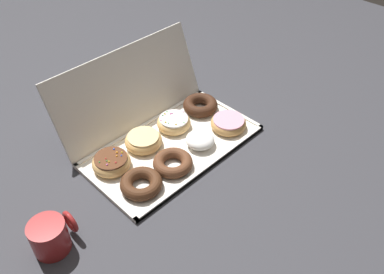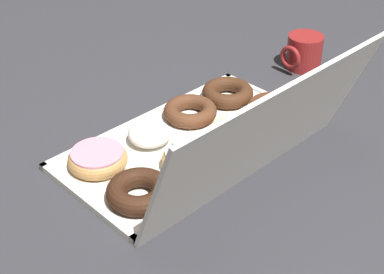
{
  "view_description": "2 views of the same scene",
  "coord_description": "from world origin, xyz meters",
  "px_view_note": "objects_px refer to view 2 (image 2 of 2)",
  "views": [
    {
      "loc": [
        -0.62,
        -0.69,
        0.85
      ],
      "look_at": [
        0.03,
        -0.05,
        0.06
      ],
      "focal_mm": 37.58,
      "sensor_mm": 36.0,
      "label": 1
    },
    {
      "loc": [
        0.68,
        0.71,
        0.69
      ],
      "look_at": [
        0.04,
        0.05,
        0.06
      ],
      "focal_mm": 53.84,
      "sensor_mm": 36.0,
      "label": 2
    }
  ],
  "objects_px": {
    "powdered_filled_donut_2": "(150,134)",
    "pink_frosted_donut_3": "(98,158)",
    "chocolate_cake_ring_donut_1": "(190,111)",
    "glazed_ring_donut_5": "(235,134)",
    "chocolate_cake_ring_donut_7": "(139,191)",
    "donut_box": "(190,144)",
    "coffee_mug": "(304,51)",
    "chocolate_cake_ring_donut_0": "(228,93)",
    "sprinkle_donut_4": "(272,110)",
    "sprinkle_donut_6": "(190,160)"
  },
  "relations": [
    {
      "from": "powdered_filled_donut_2",
      "to": "donut_box",
      "type": "bearing_deg",
      "value": 136.61
    },
    {
      "from": "chocolate_cake_ring_donut_1",
      "to": "sprinkle_donut_4",
      "type": "distance_m",
      "value": 0.18
    },
    {
      "from": "donut_box",
      "to": "powdered_filled_donut_2",
      "type": "relative_size",
      "value": 6.01
    },
    {
      "from": "pink_frosted_donut_3",
      "to": "coffee_mug",
      "type": "xyz_separation_m",
      "value": [
        -0.64,
        0.01,
        0.02
      ]
    },
    {
      "from": "sprinkle_donut_6",
      "to": "chocolate_cake_ring_donut_0",
      "type": "bearing_deg",
      "value": -152.31
    },
    {
      "from": "chocolate_cake_ring_donut_7",
      "to": "powdered_filled_donut_2",
      "type": "bearing_deg",
      "value": -136.42
    },
    {
      "from": "donut_box",
      "to": "chocolate_cake_ring_donut_1",
      "type": "distance_m",
      "value": 0.1
    },
    {
      "from": "chocolate_cake_ring_donut_0",
      "to": "coffee_mug",
      "type": "bearing_deg",
      "value": 177.55
    },
    {
      "from": "chocolate_cake_ring_donut_1",
      "to": "glazed_ring_donut_5",
      "type": "xyz_separation_m",
      "value": [
        0.0,
        0.13,
        0.0
      ]
    },
    {
      "from": "donut_box",
      "to": "sprinkle_donut_6",
      "type": "height_order",
      "value": "sprinkle_donut_6"
    },
    {
      "from": "sprinkle_donut_6",
      "to": "chocolate_cake_ring_donut_7",
      "type": "xyz_separation_m",
      "value": [
        0.13,
        0.01,
        -0.0
      ]
    },
    {
      "from": "chocolate_cake_ring_donut_7",
      "to": "sprinkle_donut_4",
      "type": "bearing_deg",
      "value": -178.52
    },
    {
      "from": "pink_frosted_donut_3",
      "to": "chocolate_cake_ring_donut_7",
      "type": "xyz_separation_m",
      "value": [
        0.01,
        0.13,
        0.0
      ]
    },
    {
      "from": "donut_box",
      "to": "sprinkle_donut_6",
      "type": "distance_m",
      "value": 0.09
    },
    {
      "from": "donut_box",
      "to": "sprinkle_donut_4",
      "type": "bearing_deg",
      "value": 163.09
    },
    {
      "from": "sprinkle_donut_4",
      "to": "coffee_mug",
      "type": "bearing_deg",
      "value": -156.74
    },
    {
      "from": "glazed_ring_donut_5",
      "to": "powdered_filled_donut_2",
      "type": "bearing_deg",
      "value": -44.54
    },
    {
      "from": "chocolate_cake_ring_donut_1",
      "to": "powdered_filled_donut_2",
      "type": "height_order",
      "value": "powdered_filled_donut_2"
    },
    {
      "from": "chocolate_cake_ring_donut_0",
      "to": "powdered_filled_donut_2",
      "type": "height_order",
      "value": "powdered_filled_donut_2"
    },
    {
      "from": "chocolate_cake_ring_donut_0",
      "to": "sprinkle_donut_6",
      "type": "distance_m",
      "value": 0.28
    },
    {
      "from": "donut_box",
      "to": "chocolate_cake_ring_donut_0",
      "type": "height_order",
      "value": "chocolate_cake_ring_donut_0"
    },
    {
      "from": "chocolate_cake_ring_donut_0",
      "to": "glazed_ring_donut_5",
      "type": "relative_size",
      "value": 1.02
    },
    {
      "from": "powdered_filled_donut_2",
      "to": "glazed_ring_donut_5",
      "type": "height_order",
      "value": "powdered_filled_donut_2"
    },
    {
      "from": "chocolate_cake_ring_donut_1",
      "to": "chocolate_cake_ring_donut_0",
      "type": "bearing_deg",
      "value": 178.86
    },
    {
      "from": "pink_frosted_donut_3",
      "to": "glazed_ring_donut_5",
      "type": "height_order",
      "value": "glazed_ring_donut_5"
    },
    {
      "from": "powdered_filled_donut_2",
      "to": "pink_frosted_donut_3",
      "type": "bearing_deg",
      "value": -3.27
    },
    {
      "from": "coffee_mug",
      "to": "sprinkle_donut_6",
      "type": "bearing_deg",
      "value": 12.8
    },
    {
      "from": "sprinkle_donut_6",
      "to": "chocolate_cake_ring_donut_7",
      "type": "bearing_deg",
      "value": 2.21
    },
    {
      "from": "glazed_ring_donut_5",
      "to": "chocolate_cake_ring_donut_7",
      "type": "distance_m",
      "value": 0.26
    },
    {
      "from": "powdered_filled_donut_2",
      "to": "coffee_mug",
      "type": "bearing_deg",
      "value": 179.61
    },
    {
      "from": "chocolate_cake_ring_donut_1",
      "to": "coffee_mug",
      "type": "height_order",
      "value": "coffee_mug"
    },
    {
      "from": "donut_box",
      "to": "powdered_filled_donut_2",
      "type": "height_order",
      "value": "powdered_filled_donut_2"
    },
    {
      "from": "sprinkle_donut_6",
      "to": "chocolate_cake_ring_donut_1",
      "type": "bearing_deg",
      "value": -134.24
    },
    {
      "from": "glazed_ring_donut_5",
      "to": "chocolate_cake_ring_donut_7",
      "type": "height_order",
      "value": "glazed_ring_donut_5"
    },
    {
      "from": "sprinkle_donut_4",
      "to": "chocolate_cake_ring_donut_7",
      "type": "distance_m",
      "value": 0.38
    },
    {
      "from": "donut_box",
      "to": "sprinkle_donut_4",
      "type": "distance_m",
      "value": 0.2
    },
    {
      "from": "powdered_filled_donut_2",
      "to": "pink_frosted_donut_3",
      "type": "height_order",
      "value": "powdered_filled_donut_2"
    },
    {
      "from": "coffee_mug",
      "to": "powdered_filled_donut_2",
      "type": "bearing_deg",
      "value": -0.39
    },
    {
      "from": "donut_box",
      "to": "sprinkle_donut_4",
      "type": "height_order",
      "value": "sprinkle_donut_4"
    },
    {
      "from": "chocolate_cake_ring_donut_1",
      "to": "powdered_filled_donut_2",
      "type": "xyz_separation_m",
      "value": [
        0.13,
        0.01,
        0.0
      ]
    },
    {
      "from": "chocolate_cake_ring_donut_0",
      "to": "chocolate_cake_ring_donut_1",
      "type": "bearing_deg",
      "value": -1.14
    },
    {
      "from": "glazed_ring_donut_5",
      "to": "chocolate_cake_ring_donut_7",
      "type": "relative_size",
      "value": 0.97
    },
    {
      "from": "chocolate_cake_ring_donut_0",
      "to": "sprinkle_donut_6",
      "type": "relative_size",
      "value": 1.08
    },
    {
      "from": "pink_frosted_donut_3",
      "to": "glazed_ring_donut_5",
      "type": "relative_size",
      "value": 1.0
    },
    {
      "from": "sprinkle_donut_4",
      "to": "sprinkle_donut_6",
      "type": "bearing_deg",
      "value": 1.11
    },
    {
      "from": "chocolate_cake_ring_donut_1",
      "to": "pink_frosted_donut_3",
      "type": "distance_m",
      "value": 0.25
    },
    {
      "from": "chocolate_cake_ring_donut_1",
      "to": "glazed_ring_donut_5",
      "type": "bearing_deg",
      "value": 89.67
    },
    {
      "from": "sprinkle_donut_4",
      "to": "glazed_ring_donut_5",
      "type": "height_order",
      "value": "sprinkle_donut_4"
    },
    {
      "from": "donut_box",
      "to": "chocolate_cake_ring_donut_7",
      "type": "distance_m",
      "value": 0.21
    },
    {
      "from": "pink_frosted_donut_3",
      "to": "coffee_mug",
      "type": "bearing_deg",
      "value": 179.04
    }
  ]
}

